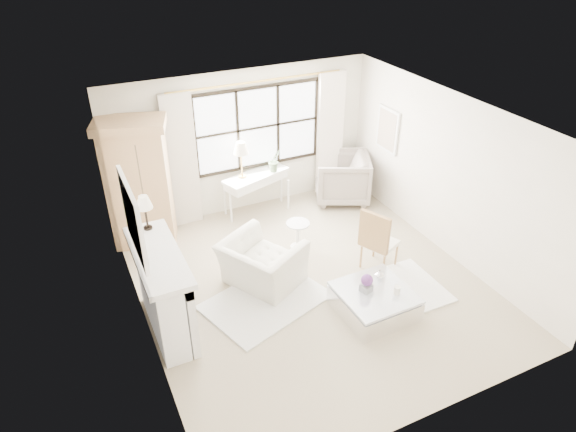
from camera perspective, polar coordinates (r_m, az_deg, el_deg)
name	(u,v)px	position (r m, az deg, el deg)	size (l,w,h in m)	color
floor	(310,284)	(8.13, 2.49, -7.55)	(5.50, 5.50, 0.00)	tan
ceiling	(315,120)	(6.79, 3.01, 10.60)	(5.50, 5.50, 0.00)	white
wall_back	(243,142)	(9.62, -5.03, 8.16)	(5.00, 5.00, 0.00)	silver
wall_front	(438,332)	(5.57, 16.38, -12.27)	(5.00, 5.00, 0.00)	white
wall_left	(136,253)	(6.72, -16.50, -3.95)	(5.50, 5.50, 0.00)	silver
wall_right	(449,176)	(8.70, 17.47, 4.24)	(5.50, 5.50, 0.00)	silver
window_pane	(258,127)	(9.61, -3.36, 9.80)	(2.40, 0.02, 1.50)	silver
window_frame	(258,128)	(9.60, -3.34, 9.79)	(2.50, 0.04, 1.50)	black
curtain_rod	(258,81)	(9.28, -3.38, 14.70)	(0.04, 0.04, 3.30)	gold
curtain_left	(182,162)	(9.26, -11.74, 5.91)	(0.55, 0.10, 2.47)	beige
curtain_right	(330,134)	(10.29, 4.70, 9.04)	(0.55, 0.10, 2.47)	white
fireplace	(161,292)	(7.15, -13.90, -8.16)	(0.58, 1.66, 1.26)	silver
mirror_frame	(133,219)	(6.47, -16.88, -0.32)	(0.05, 1.15, 0.95)	white
mirror_glass	(135,218)	(6.47, -16.62, -0.26)	(0.02, 1.00, 0.80)	silver
art_frame	(388,130)	(9.79, 11.02, 9.38)	(0.04, 0.62, 0.82)	silver
art_canvas	(387,130)	(9.78, 10.92, 9.37)	(0.01, 0.52, 0.72)	#BFAB94
mantel_lamp	(144,204)	(7.16, -15.70, 1.32)	(0.22, 0.22, 0.51)	black
armoire	(139,183)	(8.90, -16.26, 3.53)	(1.28, 1.00, 2.24)	tan
console_table	(257,193)	(9.81, -3.50, 2.56)	(1.38, 0.84, 0.80)	white
console_lamp	(241,149)	(9.32, -5.25, 7.42)	(0.28, 0.28, 0.69)	#B1863D
orchid_plant	(275,161)	(9.65, -1.51, 6.17)	(0.23, 0.19, 0.43)	#58744D
side_table	(298,231)	(8.75, 1.10, -1.73)	(0.40, 0.40, 0.51)	white
rug_left	(266,301)	(7.79, -2.51, -9.39)	(1.73, 1.22, 0.03)	silver
rug_right	(392,292)	(8.10, 11.49, -8.30)	(1.57, 1.17, 0.03)	white
club_armchair	(262,263)	(7.93, -2.93, -5.29)	(1.14, 0.99, 0.74)	beige
wingback_chair	(342,178)	(10.27, 6.01, 4.26)	(1.01, 1.04, 0.95)	gray
french_chair	(378,251)	(8.42, 10.01, -3.90)	(0.64, 0.64, 1.08)	#AA7B47
coffee_table	(374,302)	(7.61, 9.54, -9.41)	(1.02, 1.02, 0.38)	white
planter_box	(366,288)	(7.43, 8.68, -7.91)	(0.15, 0.15, 0.11)	gray
planter_flowers	(367,280)	(7.35, 8.77, -7.05)	(0.17, 0.17, 0.17)	#5A2B6D
pillar_candle	(397,290)	(7.46, 12.01, -8.06)	(0.09, 0.09, 0.12)	silver
coffee_vase	(379,275)	(7.68, 10.12, -6.43)	(0.14, 0.14, 0.15)	silver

